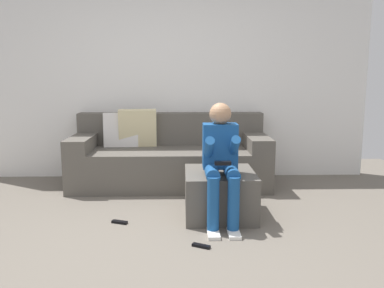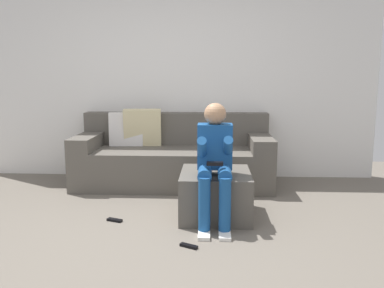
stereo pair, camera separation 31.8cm
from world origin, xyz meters
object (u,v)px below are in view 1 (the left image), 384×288
remote_near_ottoman (201,246)px  remote_by_storage_bin (120,222)px  couch_sectional (169,158)px  ottoman (220,193)px  person_seated (221,157)px

remote_near_ottoman → remote_by_storage_bin: bearing=170.8°
couch_sectional → ottoman: (0.51, -1.15, -0.11)m
couch_sectional → remote_by_storage_bin: size_ratio=16.08×
ottoman → remote_near_ottoman: size_ratio=4.80×
person_seated → remote_by_storage_bin: bearing=-179.9°
remote_by_storage_bin → remote_near_ottoman: bearing=-15.9°
person_seated → remote_near_ottoman: 0.83m
person_seated → remote_by_storage_bin: (-0.91, -0.00, -0.59)m
remote_near_ottoman → remote_by_storage_bin: 0.89m
ottoman → remote_by_storage_bin: 0.97m
remote_near_ottoman → couch_sectional: bearing=126.9°
couch_sectional → person_seated: 1.46m
person_seated → remote_by_storage_bin: 1.09m
remote_near_ottoman → remote_by_storage_bin: size_ratio=1.01×
couch_sectional → ottoman: bearing=-65.9°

